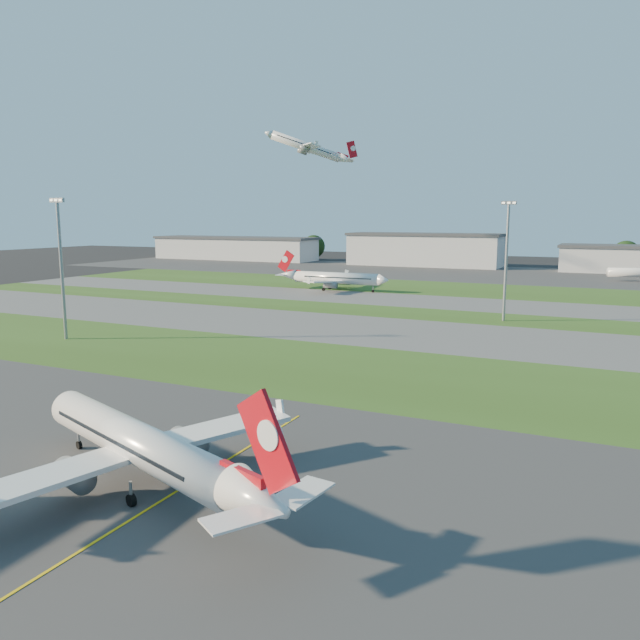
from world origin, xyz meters
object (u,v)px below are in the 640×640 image
Objects in this scene: airliner_parked at (139,445)px; light_mast_centre at (507,253)px; airliner_taxiing at (335,278)px; light_mast_west at (61,259)px.

light_mast_centre is at bearing 102.38° from airliner_parked.
airliner_parked is 143.79m from airliner_taxiing.
airliner_parked is at bearing -38.06° from light_mast_west.
light_mast_west is at bearing 161.96° from airliner_parked.
airliner_taxiing is (-43.14, 137.17, 0.12)m from airliner_parked.
airliner_taxiing is at bearing 146.90° from light_mast_centre.
light_mast_west is 89.64m from light_mast_centre.
airliner_taxiing reaches higher than airliner_parked.
airliner_parked is 0.93× the size of airliner_taxiing.
light_mast_west reaches higher than airliner_taxiing.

